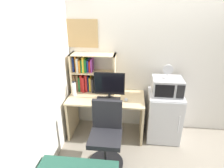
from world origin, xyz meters
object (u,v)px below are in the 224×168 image
at_px(desk_chair, 106,138).
at_px(mini_fridge, 163,116).
at_px(hutch_bookshelf, 87,73).
at_px(desk_fan, 168,71).
at_px(monitor, 109,85).
at_px(microwave, 167,86).
at_px(keyboard, 108,99).
at_px(water_bottle, 74,89).
at_px(wall_corkboard, 79,33).
at_px(computer_mouse, 126,100).

bearing_deg(desk_chair, mini_fridge, 38.13).
bearing_deg(hutch_bookshelf, desk_fan, -8.11).
height_order(monitor, desk_chair, monitor).
xyz_separation_m(desk_fan, desk_chair, (-0.87, -0.69, -0.80)).
xyz_separation_m(mini_fridge, desk_fan, (-0.02, -0.00, 0.80)).
height_order(monitor, microwave, monitor).
bearing_deg(keyboard, water_bottle, 170.49).
distance_m(hutch_bookshelf, monitor, 0.51).
bearing_deg(mini_fridge, hutch_bookshelf, 172.10).
relative_size(monitor, water_bottle, 1.91).
distance_m(microwave, wall_corkboard, 1.67).
height_order(keyboard, water_bottle, water_bottle).
bearing_deg(mini_fridge, desk_fan, -171.66).
height_order(computer_mouse, water_bottle, water_bottle).
distance_m(keyboard, mini_fridge, 0.99).
relative_size(mini_fridge, desk_fan, 3.66).
height_order(computer_mouse, desk_fan, desk_fan).
xyz_separation_m(monitor, microwave, (0.91, 0.09, -0.02)).
height_order(monitor, keyboard, monitor).
xyz_separation_m(computer_mouse, wall_corkboard, (-0.82, 0.42, 0.96)).
bearing_deg(keyboard, computer_mouse, 1.74).
distance_m(desk_chair, wall_corkboard, 1.73).
bearing_deg(desk_chair, desk_fan, 38.57).
relative_size(keyboard, computer_mouse, 3.93).
relative_size(keyboard, wall_corkboard, 0.60).
height_order(keyboard, wall_corkboard, wall_corkboard).
relative_size(hutch_bookshelf, wall_corkboard, 1.19).
distance_m(water_bottle, desk_fan, 1.54).
distance_m(hutch_bookshelf, desk_fan, 1.34).
distance_m(keyboard, desk_fan, 1.03).
bearing_deg(computer_mouse, monitor, 172.38).
relative_size(mini_fridge, wall_corkboard, 1.30).
xyz_separation_m(keyboard, mini_fridge, (0.92, 0.13, -0.33)).
xyz_separation_m(monitor, water_bottle, (-0.60, 0.05, -0.13)).
bearing_deg(wall_corkboard, desk_chair, -59.75).
bearing_deg(desk_chair, water_bottle, 133.61).
distance_m(microwave, desk_chair, 1.25).
xyz_separation_m(monitor, desk_chair, (0.03, -0.61, -0.56)).
bearing_deg(microwave, monitor, -174.22).
xyz_separation_m(computer_mouse, water_bottle, (-0.88, 0.09, 0.10)).
bearing_deg(hutch_bookshelf, water_bottle, -129.95).
distance_m(computer_mouse, desk_fan, 0.79).
bearing_deg(monitor, hutch_bookshelf, 146.70).
xyz_separation_m(water_bottle, mini_fridge, (1.52, 0.04, -0.44)).
distance_m(keyboard, desk_chair, 0.65).
height_order(hutch_bookshelf, keyboard, hutch_bookshelf).
bearing_deg(desk_fan, mini_fridge, 8.34).
height_order(computer_mouse, wall_corkboard, wall_corkboard).
distance_m(desk_fan, wall_corkboard, 1.56).
distance_m(computer_mouse, microwave, 0.68).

